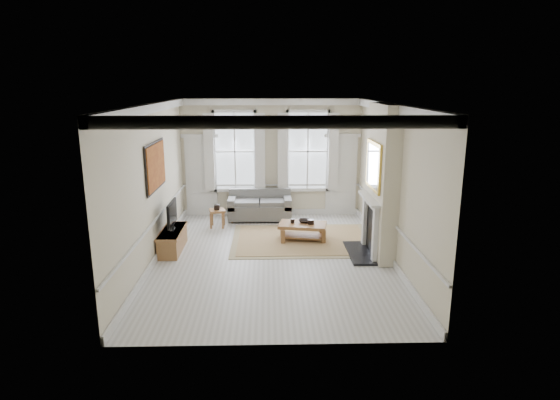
{
  "coord_description": "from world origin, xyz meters",
  "views": [
    {
      "loc": [
        -0.1,
        -9.88,
        3.81
      ],
      "look_at": [
        0.17,
        0.35,
        1.25
      ],
      "focal_mm": 30.0,
      "sensor_mm": 36.0,
      "label": 1
    }
  ],
  "objects_px": {
    "sofa": "(260,207)",
    "coffee_table": "(303,227)",
    "tv_stand": "(173,240)",
    "side_table": "(217,213)"
  },
  "relations": [
    {
      "from": "side_table",
      "to": "tv_stand",
      "type": "xyz_separation_m",
      "value": [
        -0.85,
        -1.83,
        -0.13
      ]
    },
    {
      "from": "side_table",
      "to": "coffee_table",
      "type": "distance_m",
      "value": 2.53
    },
    {
      "from": "sofa",
      "to": "side_table",
      "type": "xyz_separation_m",
      "value": [
        -1.14,
        -0.74,
        0.03
      ]
    },
    {
      "from": "tv_stand",
      "to": "coffee_table",
      "type": "bearing_deg",
      "value": 11.86
    },
    {
      "from": "tv_stand",
      "to": "sofa",
      "type": "bearing_deg",
      "value": 52.04
    },
    {
      "from": "side_table",
      "to": "coffee_table",
      "type": "relative_size",
      "value": 0.39
    },
    {
      "from": "coffee_table",
      "to": "tv_stand",
      "type": "xyz_separation_m",
      "value": [
        -3.09,
        -0.65,
        -0.1
      ]
    },
    {
      "from": "sofa",
      "to": "coffee_table",
      "type": "bearing_deg",
      "value": -60.28
    },
    {
      "from": "coffee_table",
      "to": "tv_stand",
      "type": "distance_m",
      "value": 3.16
    },
    {
      "from": "sofa",
      "to": "coffee_table",
      "type": "relative_size",
      "value": 1.42
    }
  ]
}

